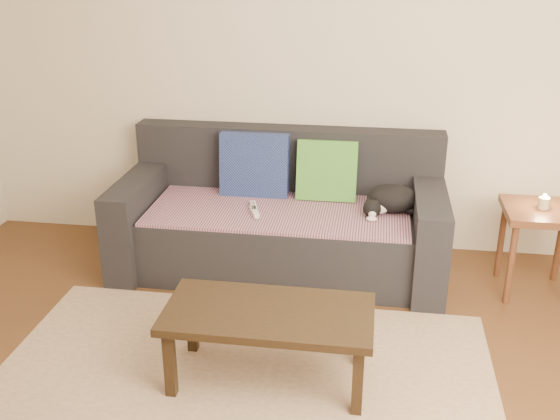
{
  "coord_description": "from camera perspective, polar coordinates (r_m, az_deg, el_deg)",
  "views": [
    {
      "loc": [
        0.59,
        -2.37,
        2.01
      ],
      "look_at": [
        0.05,
        1.2,
        0.55
      ],
      "focal_mm": 42.0,
      "sensor_mm": 36.0,
      "label": 1
    }
  ],
  "objects": [
    {
      "name": "wii_remote_b",
      "position": [
        4.2,
        -2.31,
        0.29
      ],
      "size": [
        0.08,
        0.15,
        0.03
      ],
      "primitive_type": "cube",
      "rotation": [
        0.0,
        0.0,
        1.86
      ],
      "color": "white",
      "rests_on": "throw_blanket"
    },
    {
      "name": "candle",
      "position": [
        4.19,
        22.01,
        0.6
      ],
      "size": [
        0.06,
        0.06,
        0.09
      ],
      "color": "beige",
      "rests_on": "side_table"
    },
    {
      "name": "wii_remote_a",
      "position": [
        4.12,
        -2.24,
        -0.18
      ],
      "size": [
        0.09,
        0.15,
        0.03
      ],
      "primitive_type": "cube",
      "rotation": [
        0.0,
        0.0,
        1.96
      ],
      "color": "white",
      "rests_on": "throw_blanket"
    },
    {
      "name": "back_wall",
      "position": [
        4.46,
        0.94,
        12.88
      ],
      "size": [
        4.5,
        0.04,
        2.6
      ],
      "primitive_type": "cube",
      "color": "beige",
      "rests_on": "ground"
    },
    {
      "name": "cat",
      "position": [
        4.19,
        9.65,
        0.9
      ],
      "size": [
        0.4,
        0.34,
        0.17
      ],
      "rotation": [
        0.0,
        0.0,
        0.17
      ],
      "color": "black",
      "rests_on": "throw_blanket"
    },
    {
      "name": "side_table",
      "position": [
        4.24,
        21.75,
        -1.1
      ],
      "size": [
        0.44,
        0.44,
        0.56
      ],
      "color": "brown",
      "rests_on": "ground"
    },
    {
      "name": "cushion_green",
      "position": [
        4.35,
        4.11,
        3.45
      ],
      "size": [
        0.4,
        0.18,
        0.41
      ],
      "primitive_type": "cube",
      "rotation": [
        -0.22,
        0.0,
        0.0
      ],
      "color": "#0C5137",
      "rests_on": "throw_blanket"
    },
    {
      "name": "cushion_navy",
      "position": [
        4.41,
        -2.22,
        3.76
      ],
      "size": [
        0.46,
        0.17,
        0.47
      ],
      "primitive_type": "cube",
      "rotation": [
        -0.11,
        0.0,
        0.0
      ],
      "color": "navy",
      "rests_on": "throw_blanket"
    },
    {
      "name": "ground",
      "position": [
        3.16,
        -4.38,
        -17.53
      ],
      "size": [
        4.5,
        4.5,
        0.0
      ],
      "primitive_type": "plane",
      "color": "brown",
      "rests_on": "ground"
    },
    {
      "name": "sofa",
      "position": [
        4.33,
        0.09,
        -1.09
      ],
      "size": [
        2.1,
        0.94,
        0.87
      ],
      "color": "#232328",
      "rests_on": "ground"
    },
    {
      "name": "throw_blanket",
      "position": [
        4.2,
        -0.1,
        -0.06
      ],
      "size": [
        1.66,
        0.74,
        0.02
      ],
      "primitive_type": "cube",
      "color": "#43274A",
      "rests_on": "sofa"
    },
    {
      "name": "coffee_table",
      "position": [
        3.18,
        -1.01,
        -9.52
      ],
      "size": [
        1.0,
        0.5,
        0.4
      ],
      "color": "black",
      "rests_on": "rug"
    },
    {
      "name": "rug",
      "position": [
        3.27,
        -3.78,
        -15.8
      ],
      "size": [
        2.5,
        1.8,
        0.01
      ],
      "primitive_type": "cube",
      "color": "tan",
      "rests_on": "ground"
    }
  ]
}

